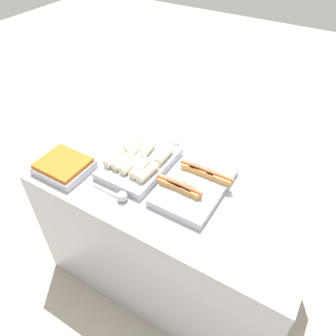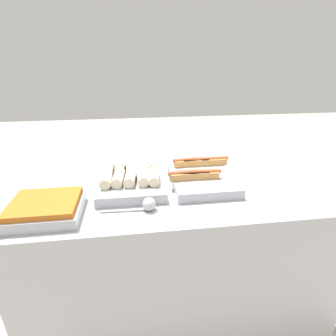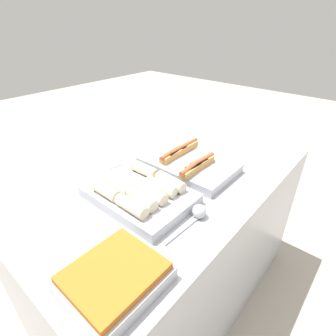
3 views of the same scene
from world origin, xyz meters
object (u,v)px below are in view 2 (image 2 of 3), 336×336
object	(u,v)px
tray_hotdogs	(199,174)
tray_wraps	(130,177)
serving_spoon_near	(147,205)
tray_side_front	(46,209)
serving_spoon_far	(143,160)

from	to	relation	value
tray_hotdogs	tray_wraps	xyz separation A→B (m)	(-0.37, -0.00, 0.01)
tray_wraps	serving_spoon_near	bearing A→B (deg)	-75.52
tray_wraps	tray_side_front	distance (m)	0.44
tray_hotdogs	serving_spoon_far	world-z (taller)	tray_hotdogs
tray_side_front	tray_wraps	bearing A→B (deg)	35.97
serving_spoon_far	tray_side_front	bearing A→B (deg)	-129.04
serving_spoon_far	tray_hotdogs	bearing A→B (deg)	-43.09
tray_hotdogs	tray_wraps	distance (m)	0.37
tray_wraps	serving_spoon_near	distance (m)	0.28
tray_wraps	serving_spoon_far	size ratio (longest dim) A/B	1.78
tray_wraps	serving_spoon_far	bearing A→B (deg)	74.26
tray_hotdogs	serving_spoon_near	bearing A→B (deg)	-137.68
tray_hotdogs	serving_spoon_far	size ratio (longest dim) A/B	1.87
serving_spoon_far	tray_wraps	bearing A→B (deg)	-105.74
tray_side_front	serving_spoon_far	xyz separation A→B (m)	(0.43, 0.53, -0.01)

